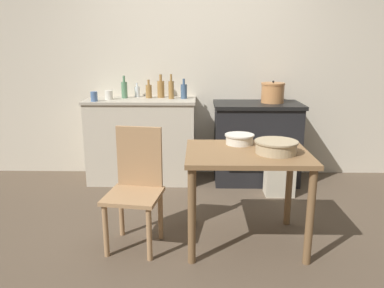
{
  "coord_description": "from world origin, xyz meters",
  "views": [
    {
      "loc": [
        0.06,
        -2.89,
        1.51
      ],
      "look_at": [
        0.0,
        0.55,
        0.62
      ],
      "focal_mm": 35.0,
      "sensor_mm": 36.0,
      "label": 1
    }
  ],
  "objects": [
    {
      "name": "cup_mid_right",
      "position": [
        -1.06,
        1.08,
        1.0
      ],
      "size": [
        0.07,
        0.07,
        0.1
      ],
      "primitive_type": "cylinder",
      "color": "#4C6B99",
      "rests_on": "counter_cabinet"
    },
    {
      "name": "bottle_mid_left",
      "position": [
        -0.25,
        1.3,
        1.05
      ],
      "size": [
        0.06,
        0.06,
        0.27
      ],
      "color": "olive",
      "rests_on": "counter_cabinet"
    },
    {
      "name": "bottle_center_right",
      "position": [
        -0.65,
        1.46,
        1.01
      ],
      "size": [
        0.06,
        0.06,
        0.16
      ],
      "color": "silver",
      "rests_on": "counter_cabinet"
    },
    {
      "name": "counter_cabinet",
      "position": [
        -0.59,
        1.28,
        0.48
      ],
      "size": [
        1.23,
        0.57,
        0.95
      ],
      "color": "beige",
      "rests_on": "ground_plane"
    },
    {
      "name": "cup_right",
      "position": [
        -0.93,
        1.23,
        1.0
      ],
      "size": [
        0.09,
        0.09,
        0.1
      ],
      "primitive_type": "cylinder",
      "color": "silver",
      "rests_on": "counter_cabinet"
    },
    {
      "name": "stock_pot",
      "position": [
        0.88,
        1.29,
        1.02
      ],
      "size": [
        0.26,
        0.26,
        0.24
      ],
      "color": "#B77A47",
      "rests_on": "stove"
    },
    {
      "name": "wall_back",
      "position": [
        0.0,
        1.58,
        1.27
      ],
      "size": [
        8.0,
        0.07,
        2.55
      ],
      "color": "beige",
      "rests_on": "ground_plane"
    },
    {
      "name": "bottle_center",
      "position": [
        -0.11,
        1.32,
        1.03
      ],
      "size": [
        0.07,
        0.07,
        0.22
      ],
      "color": "#3D5675",
      "rests_on": "counter_cabinet"
    },
    {
      "name": "mixing_bowl_large",
      "position": [
        0.39,
        0.04,
        0.8
      ],
      "size": [
        0.24,
        0.24,
        0.08
      ],
      "color": "silver",
      "rests_on": "work_table"
    },
    {
      "name": "stove",
      "position": [
        0.72,
        1.26,
        0.46
      ],
      "size": [
        0.97,
        0.61,
        0.91
      ],
      "color": "black",
      "rests_on": "ground_plane"
    },
    {
      "name": "chair",
      "position": [
        -0.42,
        -0.2,
        0.48
      ],
      "size": [
        0.46,
        0.46,
        0.92
      ],
      "rotation": [
        0.0,
        0.0,
        -0.15
      ],
      "color": "#A87F56",
      "rests_on": "ground_plane"
    },
    {
      "name": "bottle_center_left",
      "position": [
        -0.37,
        1.41,
        1.05
      ],
      "size": [
        0.08,
        0.08,
        0.26
      ],
      "color": "olive",
      "rests_on": "counter_cabinet"
    },
    {
      "name": "ground_plane",
      "position": [
        0.0,
        0.0,
        0.0
      ],
      "size": [
        14.0,
        14.0,
        0.0
      ],
      "primitive_type": "plane",
      "color": "brown"
    },
    {
      "name": "bottle_left",
      "position": [
        -0.78,
        1.36,
        1.05
      ],
      "size": [
        0.07,
        0.07,
        0.25
      ],
      "color": "#517F5B",
      "rests_on": "counter_cabinet"
    },
    {
      "name": "bottle_far_left",
      "position": [
        -0.51,
        1.36,
        1.03
      ],
      "size": [
        0.07,
        0.07,
        0.21
      ],
      "color": "olive",
      "rests_on": "counter_cabinet"
    },
    {
      "name": "work_table",
      "position": [
        0.43,
        -0.17,
        0.63
      ],
      "size": [
        0.92,
        0.72,
        0.75
      ],
      "color": "olive",
      "rests_on": "ground_plane"
    },
    {
      "name": "mixing_bowl_small",
      "position": [
        0.63,
        -0.22,
        0.8
      ],
      "size": [
        0.32,
        0.32,
        0.09
      ],
      "color": "tan",
      "rests_on": "work_table"
    },
    {
      "name": "flour_sack",
      "position": [
        0.91,
        0.82,
        0.18
      ],
      "size": [
        0.3,
        0.21,
        0.36
      ],
      "primitive_type": "cube",
      "color": "beige",
      "rests_on": "ground_plane"
    }
  ]
}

